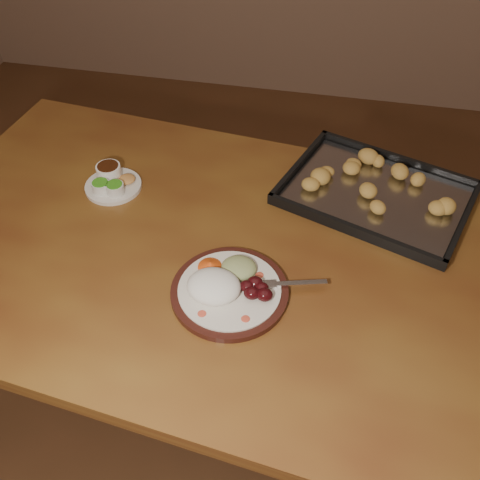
# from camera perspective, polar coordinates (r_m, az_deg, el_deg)

# --- Properties ---
(ground) EXTENTS (4.00, 4.00, 0.00)m
(ground) POSITION_cam_1_polar(r_m,az_deg,el_deg) (1.87, 0.84, -16.12)
(ground) COLOR brown
(ground) RESTS_ON ground
(dining_table) EXTENTS (1.59, 1.06, 0.75)m
(dining_table) POSITION_cam_1_polar(r_m,az_deg,el_deg) (1.32, -2.62, -3.65)
(dining_table) COLOR brown
(dining_table) RESTS_ON ground
(dinner_plate) EXTENTS (0.33, 0.25, 0.06)m
(dinner_plate) POSITION_cam_1_polar(r_m,az_deg,el_deg) (1.14, -1.39, -5.05)
(dinner_plate) COLOR black
(dinner_plate) RESTS_ON dining_table
(condiment_saucer) EXTENTS (0.15, 0.15, 0.05)m
(condiment_saucer) POSITION_cam_1_polar(r_m,az_deg,el_deg) (1.43, -13.54, 6.07)
(condiment_saucer) COLOR silver
(condiment_saucer) RESTS_ON dining_table
(baking_tray) EXTENTS (0.54, 0.46, 0.05)m
(baking_tray) POSITION_cam_1_polar(r_m,az_deg,el_deg) (1.41, 14.30, 4.98)
(baking_tray) COLOR black
(baking_tray) RESTS_ON dining_table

